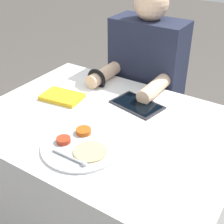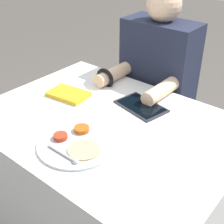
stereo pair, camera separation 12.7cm
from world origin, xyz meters
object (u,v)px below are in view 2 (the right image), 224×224
Objects in this scene: red_notebook at (68,94)px; tablet_device at (141,106)px; person_diner at (155,101)px; thali_tray at (77,143)px.

red_notebook reaches higher than tablet_device.
thali_tray is at bearing -81.59° from person_diner.
thali_tray is 1.20× the size of tablet_device.
red_notebook is 0.17× the size of person_diner.
person_diner is at bearing 98.41° from thali_tray.
red_notebook is 0.36m from tablet_device.
thali_tray is 0.26× the size of person_diner.
person_diner is (-0.11, 0.73, -0.17)m from thali_tray.
thali_tray reaches higher than red_notebook.
person_diner reaches higher than tablet_device.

